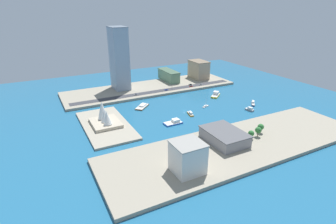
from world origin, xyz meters
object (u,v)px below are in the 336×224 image
at_px(apartment_midrise_tan, 199,70).
at_px(pickup_red, 191,86).
at_px(opera_landmark, 105,117).
at_px(patrol_launch_navy, 253,103).
at_px(catamaran_blue, 174,122).
at_px(traffic_light_waterfront, 172,88).
at_px(ferry_yellow_fast, 216,95).
at_px(van_white, 201,84).
at_px(suv_black, 190,85).
at_px(warehouse_low_gray, 224,136).
at_px(hotel_broad_white, 188,157).
at_px(barge_flat_brown, 142,106).
at_px(sailboat_small_white, 205,106).
at_px(sedan_silver, 136,94).
at_px(tower_tall_glass, 119,59).
at_px(water_taxi_orange, 190,114).
at_px(terminal_long_green, 169,75).
at_px(yacht_sleek_gray, 249,109).
at_px(hatchback_blue, 166,90).

relative_size(apartment_midrise_tan, pickup_red, 6.47).
distance_m(apartment_midrise_tan, opera_landmark, 203.16).
height_order(patrol_launch_navy, catamaran_blue, catamaran_blue).
bearing_deg(traffic_light_waterfront, apartment_midrise_tan, -60.33).
distance_m(ferry_yellow_fast, van_white, 44.62).
distance_m(apartment_midrise_tan, suv_black, 44.09).
height_order(warehouse_low_gray, suv_black, warehouse_low_gray).
bearing_deg(hotel_broad_white, barge_flat_brown, -9.29).
relative_size(sailboat_small_white, sedan_silver, 2.21).
relative_size(tower_tall_glass, van_white, 18.40).
relative_size(hotel_broad_white, sedan_silver, 4.70).
bearing_deg(pickup_red, water_taxi_orange, 147.58).
bearing_deg(water_taxi_orange, suv_black, -31.80).
relative_size(suv_black, sedan_silver, 0.98).
bearing_deg(barge_flat_brown, terminal_long_green, -43.80).
relative_size(yacht_sleek_gray, catamaran_blue, 0.60).
distance_m(hotel_broad_white, van_white, 217.59).
relative_size(catamaran_blue, hatchback_blue, 4.19).
height_order(catamaran_blue, traffic_light_waterfront, traffic_light_waterfront).
bearing_deg(sedan_silver, barge_flat_brown, 170.04).
xyz_separation_m(patrol_launch_navy, sedan_silver, (89.38, 115.55, 2.45)).
bearing_deg(hotel_broad_white, van_white, -36.43).
distance_m(sailboat_small_white, opera_landmark, 118.20).
xyz_separation_m(terminal_long_green, hatchback_blue, (-42.99, 26.11, -6.97)).
distance_m(tower_tall_glass, hatchback_blue, 75.25).
height_order(water_taxi_orange, suv_black, suv_black).
bearing_deg(terminal_long_green, van_white, -145.38).
height_order(warehouse_low_gray, van_white, warehouse_low_gray).
relative_size(patrol_launch_navy, suv_black, 2.80).
xyz_separation_m(ferry_yellow_fast, hotel_broad_white, (-130.70, 122.96, 12.12)).
height_order(sailboat_small_white, ferry_yellow_fast, sailboat_small_white).
distance_m(suv_black, sedan_silver, 86.40).
distance_m(barge_flat_brown, tower_tall_glass, 85.73).
xyz_separation_m(patrol_launch_navy, yacht_sleek_gray, (-13.55, 18.46, 0.29)).
relative_size(water_taxi_orange, tower_tall_glass, 0.17).
height_order(yacht_sleek_gray, water_taxi_orange, yacht_sleek_gray).
distance_m(sailboat_small_white, suv_black, 81.05).
height_order(hatchback_blue, traffic_light_waterfront, traffic_light_waterfront).
bearing_deg(apartment_midrise_tan, yacht_sleek_gray, 171.22).
relative_size(hatchback_blue, sedan_silver, 0.98).
bearing_deg(yacht_sleek_gray, patrol_launch_navy, -53.72).
xyz_separation_m(catamaran_blue, sedan_silver, (94.11, 4.26, 2.35)).
bearing_deg(tower_tall_glass, traffic_light_waterfront, -126.37).
xyz_separation_m(yacht_sleek_gray, hatchback_blue, (102.97, 52.91, 2.18)).
bearing_deg(apartment_midrise_tan, sailboat_small_white, 150.62).
xyz_separation_m(hotel_broad_white, tower_tall_glass, (211.99, -21.62, 29.95)).
bearing_deg(warehouse_low_gray, ferry_yellow_fast, -33.84).
height_order(hotel_broad_white, traffic_light_waterfront, hotel_broad_white).
bearing_deg(opera_landmark, pickup_red, -65.21).
height_order(barge_flat_brown, hatchback_blue, hatchback_blue).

